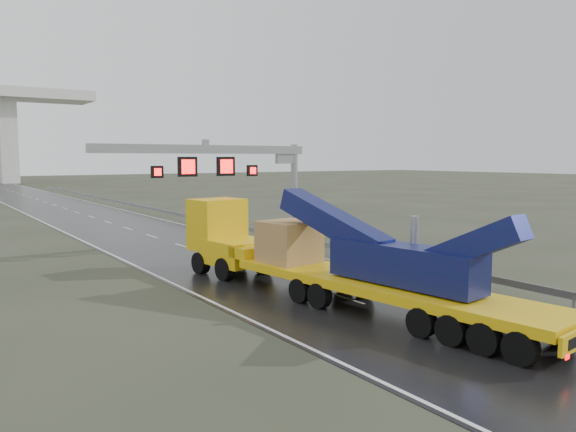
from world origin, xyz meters
TOP-DOWN VIEW (x-y plane):
  - ground at (0.00, 0.00)m, footprint 400.00×400.00m
  - road at (0.00, 40.00)m, footprint 11.00×200.00m
  - guardrail at (6.10, 30.00)m, footprint 0.20×140.00m
  - sign_gantry at (2.10, 17.99)m, footprint 14.90×1.20m
  - heavy_haul_truck at (-0.89, 5.64)m, footprint 5.49×20.74m
  - exit_sign_pair at (8.66, 17.00)m, footprint 1.21×0.36m
  - striped_barrier at (8.00, 17.39)m, footprint 0.67×0.37m

SIDE VIEW (x-z plane):
  - ground at x=0.00m, z-range 0.00..0.00m
  - road at x=0.00m, z-range 0.00..0.02m
  - striped_barrier at x=8.00m, z-range 0.00..1.12m
  - guardrail at x=6.10m, z-range 0.00..1.40m
  - exit_sign_pair at x=8.66m, z-range 0.42..2.54m
  - heavy_haul_truck at x=-0.89m, z-range -0.54..4.29m
  - sign_gantry at x=2.10m, z-range 1.90..9.33m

